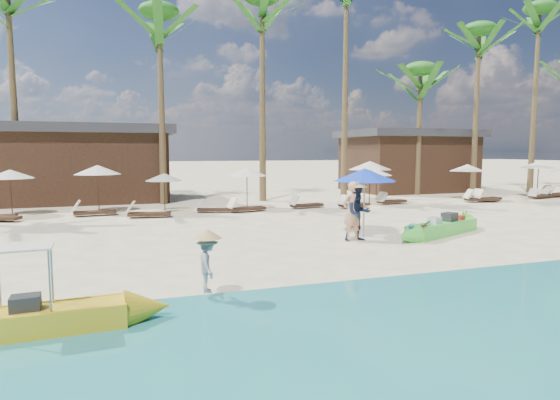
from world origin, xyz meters
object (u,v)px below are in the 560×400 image
object	(u,v)px
tourist	(352,211)
yellow_canoe	(11,323)
green_canoe	(442,228)
blue_umbrella	(365,175)

from	to	relation	value
tourist	yellow_canoe	bearing A→B (deg)	15.25
yellow_canoe	tourist	xyz separation A→B (m)	(8.53, 5.30, 0.72)
green_canoe	tourist	distance (m)	3.54
yellow_canoe	blue_umbrella	bearing A→B (deg)	29.14
yellow_canoe	blue_umbrella	xyz separation A→B (m)	(9.33, 5.96, 1.84)
green_canoe	blue_umbrella	size ratio (longest dim) A/B	2.33
green_canoe	yellow_canoe	xyz separation A→B (m)	(-12.00, -5.30, -0.01)
tourist	blue_umbrella	bearing A→B (deg)	-157.21
yellow_canoe	blue_umbrella	world-z (taller)	blue_umbrella
yellow_canoe	tourist	distance (m)	10.07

